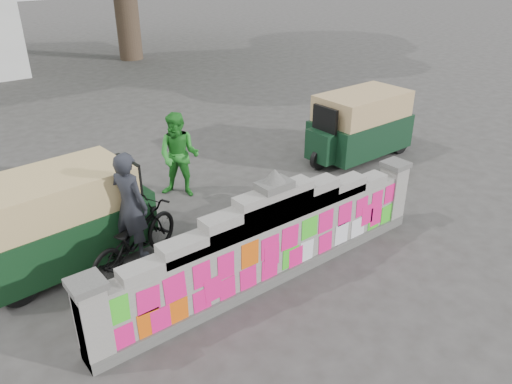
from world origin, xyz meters
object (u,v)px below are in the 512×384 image
(pedestrian, at_px, (179,155))
(rickshaw_right, at_px, (359,124))
(cyclist_bike, at_px, (134,238))
(rickshaw_left, at_px, (63,218))
(cyclist_rider, at_px, (132,219))

(pedestrian, distance_m, rickshaw_right, 4.89)
(cyclist_bike, xyz_separation_m, rickshaw_left, (-0.86, 0.83, 0.33))
(cyclist_rider, height_order, rickshaw_left, cyclist_rider)
(cyclist_bike, xyz_separation_m, cyclist_rider, (0.00, -0.00, 0.38))
(cyclist_rider, relative_size, rickshaw_left, 0.60)
(cyclist_rider, bearing_deg, rickshaw_left, 21.94)
(rickshaw_left, bearing_deg, pedestrian, 16.62)
(cyclist_bike, distance_m, rickshaw_right, 6.92)
(rickshaw_left, bearing_deg, rickshaw_right, -2.30)
(pedestrian, xyz_separation_m, rickshaw_left, (-2.89, -1.09, -0.06))
(pedestrian, bearing_deg, cyclist_bike, -88.18)
(cyclist_bike, distance_m, pedestrian, 2.81)
(cyclist_bike, relative_size, rickshaw_left, 0.67)
(cyclist_rider, bearing_deg, cyclist_bike, -24.29)
(rickshaw_left, distance_m, rickshaw_right, 7.70)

